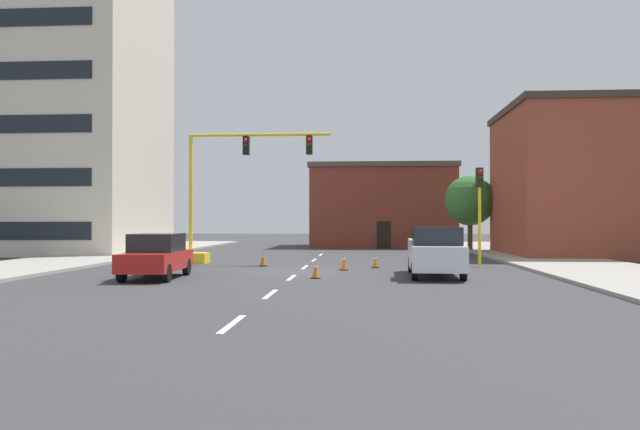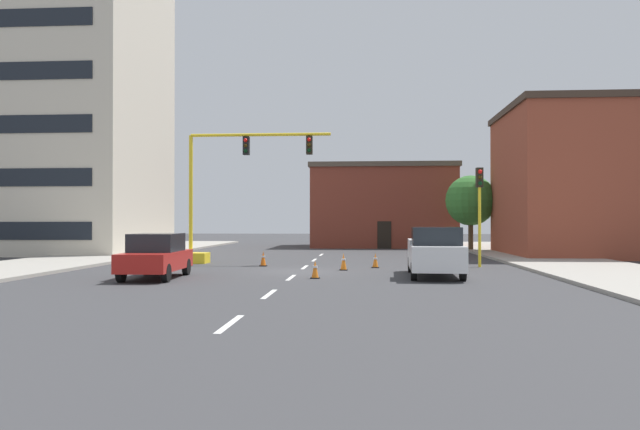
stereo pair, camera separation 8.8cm
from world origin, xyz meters
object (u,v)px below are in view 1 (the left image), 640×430
(tree_right_far, at_px, (470,201))
(traffic_cone_roadside_c, at_px, (344,262))
(traffic_signal_gantry, at_px, (210,222))
(traffic_light_pole_right, at_px, (480,194))
(traffic_cone_roadside_a, at_px, (316,270))
(sedan_red_near_left, at_px, (156,256))
(traffic_cone_roadside_d, at_px, (375,261))
(traffic_cone_roadside_b, at_px, (263,259))
(pickup_truck_white, at_px, (435,252))

(tree_right_far, xyz_separation_m, traffic_cone_roadside_c, (-8.70, -18.35, -3.34))
(traffic_signal_gantry, height_order, tree_right_far, traffic_signal_gantry)
(traffic_light_pole_right, bearing_deg, traffic_cone_roadside_a, -139.04)
(sedan_red_near_left, xyz_separation_m, traffic_cone_roadside_d, (8.58, 6.09, -0.54))
(traffic_cone_roadside_b, bearing_deg, traffic_cone_roadside_c, -29.57)
(traffic_signal_gantry, height_order, sedan_red_near_left, traffic_signal_gantry)
(tree_right_far, xyz_separation_m, traffic_cone_roadside_d, (-7.24, -16.76, -3.37))
(traffic_cone_roadside_b, relative_size, traffic_cone_roadside_c, 0.97)
(traffic_signal_gantry, relative_size, pickup_truck_white, 1.52)
(traffic_light_pole_right, height_order, pickup_truck_white, traffic_light_pole_right)
(tree_right_far, relative_size, traffic_cone_roadside_b, 7.52)
(tree_right_far, height_order, sedan_red_near_left, tree_right_far)
(traffic_signal_gantry, height_order, traffic_light_pole_right, traffic_signal_gantry)
(traffic_light_pole_right, xyz_separation_m, traffic_cone_roadside_c, (-6.48, -2.35, -3.15))
(pickup_truck_white, relative_size, sedan_red_near_left, 1.19)
(traffic_cone_roadside_c, distance_m, traffic_cone_roadside_d, 2.16)
(traffic_light_pole_right, relative_size, traffic_cone_roadside_c, 6.24)
(traffic_signal_gantry, xyz_separation_m, pickup_truck_white, (10.96, -7.04, -1.22))
(pickup_truck_white, height_order, traffic_cone_roadside_a, pickup_truck_white)
(traffic_light_pole_right, relative_size, traffic_cone_roadside_a, 6.78)
(traffic_light_pole_right, bearing_deg, sedan_red_near_left, -153.29)
(tree_right_far, relative_size, traffic_cone_roadside_a, 7.89)
(traffic_light_pole_right, relative_size, sedan_red_near_left, 1.05)
(pickup_truck_white, distance_m, traffic_cone_roadside_c, 4.80)
(traffic_light_pole_right, height_order, traffic_cone_roadside_b, traffic_light_pole_right)
(traffic_light_pole_right, distance_m, tree_right_far, 16.15)
(tree_right_far, height_order, traffic_cone_roadside_b, tree_right_far)
(traffic_light_pole_right, xyz_separation_m, tree_right_far, (2.21, 16.00, 0.19))
(tree_right_far, relative_size, pickup_truck_white, 1.02)
(traffic_cone_roadside_d, bearing_deg, traffic_signal_gantry, 163.73)
(sedan_red_near_left, bearing_deg, pickup_truck_white, 8.24)
(tree_right_far, distance_m, traffic_cone_roadside_b, 20.77)
(traffic_cone_roadside_a, bearing_deg, traffic_signal_gantry, 127.21)
(traffic_cone_roadside_a, xyz_separation_m, traffic_cone_roadside_c, (0.95, 4.11, 0.03))
(traffic_signal_gantry, xyz_separation_m, traffic_cone_roadside_b, (3.15, -1.81, -1.83))
(traffic_signal_gantry, relative_size, traffic_cone_roadside_d, 11.81)
(traffic_cone_roadside_a, relative_size, traffic_cone_roadside_d, 1.01)
(sedan_red_near_left, distance_m, traffic_cone_roadside_b, 7.48)
(pickup_truck_white, bearing_deg, traffic_cone_roadside_c, 142.21)
(traffic_cone_roadside_d, bearing_deg, tree_right_far, 66.63)
(pickup_truck_white, bearing_deg, traffic_cone_roadside_a, -165.89)
(traffic_light_pole_right, bearing_deg, tree_right_far, 82.12)
(pickup_truck_white, bearing_deg, traffic_signal_gantry, 147.31)
(traffic_cone_roadside_c, relative_size, traffic_cone_roadside_d, 1.09)
(traffic_cone_roadside_a, bearing_deg, traffic_cone_roadside_b, 115.80)
(pickup_truck_white, height_order, traffic_cone_roadside_c, pickup_truck_white)
(tree_right_far, bearing_deg, traffic_cone_roadside_c, -115.37)
(traffic_cone_roadside_a, bearing_deg, tree_right_far, 66.74)
(pickup_truck_white, bearing_deg, traffic_cone_roadside_d, 117.13)
(traffic_light_pole_right, bearing_deg, traffic_cone_roadside_b, -179.73)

